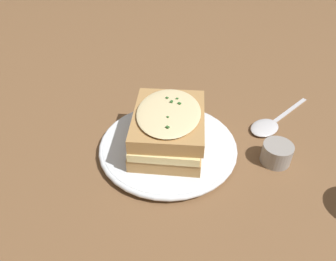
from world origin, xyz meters
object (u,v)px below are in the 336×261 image
Objects in this scene: spoon at (267,126)px; condiment_pot at (277,153)px; dinner_plate at (168,147)px; sandwich at (168,128)px.

spoon is 0.09m from condiment_pot.
condiment_pot reaches higher than spoon.
condiment_pot is at bearing 159.12° from dinner_plate.
spoon is at bearing -174.31° from sandwich.
condiment_pot is (0.03, 0.08, 0.01)m from spoon.
sandwich is 3.55× the size of condiment_pot.
dinner_plate is 0.04m from sandwich.
spoon is (-0.20, -0.02, -0.00)m from dinner_plate.
dinner_plate is at bearing 52.01° from sandwich.
dinner_plate is 0.20m from spoon.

